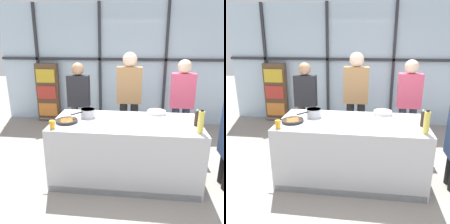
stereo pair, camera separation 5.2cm
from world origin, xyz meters
TOP-DOWN VIEW (x-y plane):
  - ground_plane at (0.00, 0.00)m, footprint 18.00×18.00m
  - back_window_wall at (0.00, 2.54)m, footprint 6.40×0.10m
  - bookshelf at (-2.05, 2.35)m, footprint 0.54×0.19m
  - demo_island at (-0.00, -0.00)m, footprint 2.07×0.97m
  - spectator_far_left at (-0.93, 1.02)m, footprint 0.40×0.22m
  - spectator_center_left at (0.00, 1.02)m, footprint 0.44×0.25m
  - spectator_center_right at (0.93, 1.02)m, footprint 0.41×0.24m
  - frying_pan at (-0.83, -0.12)m, footprint 0.55×0.30m
  - saucepan at (-0.57, 0.12)m, footprint 0.31×0.35m
  - white_plate at (0.45, 0.17)m, footprint 0.26×0.26m
  - mixing_bowl at (0.45, 0.36)m, footprint 0.28×0.28m
  - oil_bottle at (0.94, -0.32)m, footprint 0.07×0.07m
  - pepper_grinder at (0.95, -0.06)m, footprint 0.06×0.06m
  - juice_glass_near at (-0.94, -0.38)m, footprint 0.07×0.07m

SIDE VIEW (x-z plane):
  - ground_plane at x=0.00m, z-range 0.00..0.00m
  - demo_island at x=0.00m, z-range 0.00..0.90m
  - bookshelf at x=-2.05m, z-range 0.00..1.44m
  - white_plate at x=0.45m, z-range 0.90..0.91m
  - spectator_far_left at x=-0.93m, z-range 0.12..1.72m
  - frying_pan at x=-0.83m, z-range 0.90..0.94m
  - mixing_bowl at x=0.45m, z-range 0.90..0.97m
  - juice_glass_near at x=-0.94m, z-range 0.90..1.01m
  - spectator_center_right at x=0.93m, z-range 0.13..1.81m
  - saucepan at x=-0.57m, z-range 0.90..1.03m
  - pepper_grinder at x=0.95m, z-range 0.89..1.12m
  - spectator_center_left at x=0.00m, z-range 0.13..1.93m
  - oil_bottle at x=0.94m, z-range 0.89..1.20m
  - back_window_wall at x=0.00m, z-range 0.00..2.80m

